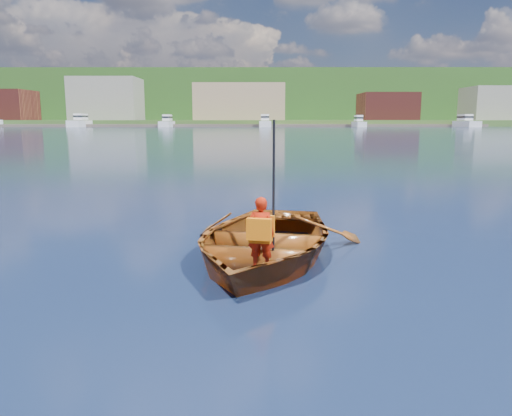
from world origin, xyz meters
The scene contains 8 objects.
ground centered at (0.00, 0.00, 0.00)m, with size 600.00×600.00×0.00m.
rowboat centered at (1.12, 0.21, 0.29)m, with size 3.88×4.82×0.89m.
child_paddler centered at (1.08, -0.70, 0.64)m, with size 0.42×0.39×2.07m.
shoreline centered at (0.00, 236.61, 10.32)m, with size 400.00×140.00×22.00m.
dock centered at (1.69, 148.00, 0.40)m, with size 159.97×12.95×0.80m.
waterfront_buildings centered at (-7.74, 165.00, 7.74)m, with size 202.00×16.00×14.00m.
marina_yachts centered at (-16.74, 143.33, 1.39)m, with size 146.94×13.39×4.40m.
hillside_trees centered at (-41.94, 241.37, 18.88)m, with size 245.64×77.08×24.73m.
Camera 1 is at (1.03, -7.42, 2.17)m, focal length 35.00 mm.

